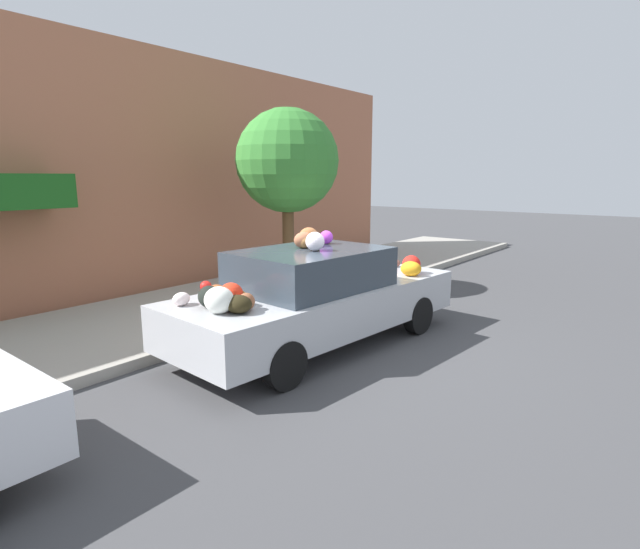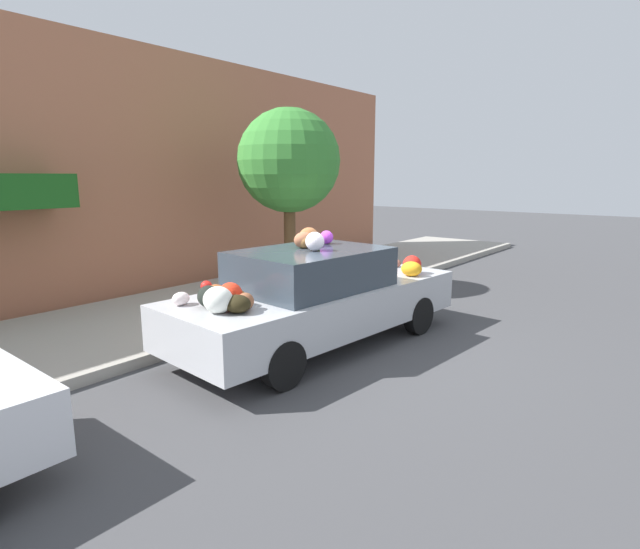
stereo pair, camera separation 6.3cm
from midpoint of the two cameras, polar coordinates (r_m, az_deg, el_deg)
ground_plane at (r=7.41m, az=-0.86°, el=-7.80°), size 60.00×60.00×0.00m
sidewalk_curb at (r=9.26m, az=-13.97°, el=-3.78°), size 24.00×3.20×0.15m
building_facade at (r=10.75m, az=-22.55°, el=10.72°), size 18.00×1.20×4.99m
street_tree at (r=10.34m, az=-3.93°, el=12.74°), size 2.09×2.09×3.61m
fire_hydrant at (r=7.86m, az=-13.05°, el=-3.24°), size 0.20×0.20×0.70m
art_car at (r=7.10m, az=-0.59°, el=-2.45°), size 4.70×2.03×1.69m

